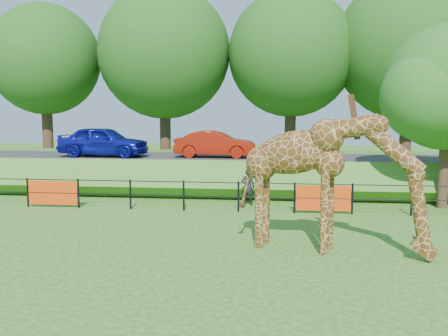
# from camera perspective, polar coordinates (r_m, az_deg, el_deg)

# --- Properties ---
(ground) EXTENTS (90.00, 90.00, 0.00)m
(ground) POSITION_cam_1_polar(r_m,az_deg,el_deg) (10.37, -2.39, -13.79)
(ground) COLOR #205515
(ground) RESTS_ON ground
(giraffe) EXTENTS (5.05, 2.20, 3.56)m
(giraffe) POSITION_cam_1_polar(r_m,az_deg,el_deg) (12.91, 12.43, -1.74)
(giraffe) COLOR #533111
(giraffe) RESTS_ON ground
(perimeter_fence) EXTENTS (28.07, 0.10, 1.10)m
(perimeter_fence) POSITION_cam_1_polar(r_m,az_deg,el_deg) (17.93, 1.66, -3.29)
(perimeter_fence) COLOR black
(perimeter_fence) RESTS_ON ground
(embankment) EXTENTS (40.00, 9.00, 1.30)m
(embankment) POSITION_cam_1_polar(r_m,az_deg,el_deg) (25.32, 3.17, -0.20)
(embankment) COLOR #205515
(embankment) RESTS_ON ground
(road) EXTENTS (40.00, 5.00, 0.12)m
(road) POSITION_cam_1_polar(r_m,az_deg,el_deg) (23.76, 2.95, 1.08)
(road) COLOR #2E2E31
(road) RESTS_ON embankment
(car_blue) EXTENTS (4.42, 2.02, 1.47)m
(car_blue) POSITION_cam_1_polar(r_m,az_deg,el_deg) (24.78, -13.61, 2.98)
(car_blue) COLOR #151BB1
(car_blue) RESTS_ON road
(car_red) EXTENTS (3.85, 1.44, 1.26)m
(car_red) POSITION_cam_1_polar(r_m,az_deg,el_deg) (23.66, -0.99, 2.74)
(car_red) COLOR #B31C0C
(car_red) RESTS_ON road
(visitor) EXTENTS (0.53, 0.37, 1.41)m
(visitor) POSITION_cam_1_polar(r_m,az_deg,el_deg) (19.19, 2.76, -2.17)
(visitor) COLOR black
(visitor) RESTS_ON ground
(bg_tree_line) EXTENTS (37.30, 8.80, 11.82)m
(bg_tree_line) POSITION_cam_1_polar(r_m,az_deg,el_deg) (31.81, 7.49, 12.93)
(bg_tree_line) COLOR #382819
(bg_tree_line) RESTS_ON ground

